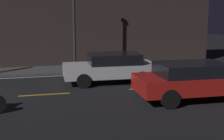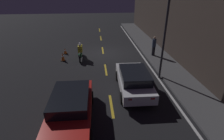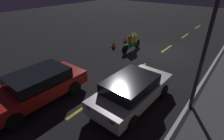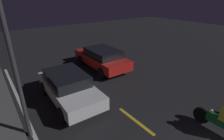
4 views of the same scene
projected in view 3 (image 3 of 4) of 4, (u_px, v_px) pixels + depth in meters
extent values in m
plane|color=black|center=(161.00, 52.00, 13.17)|extent=(56.00, 56.00, 0.00)
cube|color=gold|center=(198.00, 27.00, 20.14)|extent=(2.00, 0.14, 0.01)
cube|color=gold|center=(185.00, 36.00, 17.00)|extent=(2.00, 0.14, 0.01)
cube|color=gold|center=(167.00, 49.00, 13.86)|extent=(2.00, 0.14, 0.01)
cube|color=gold|center=(138.00, 69.00, 10.73)|extent=(2.00, 0.14, 0.01)
cube|color=gold|center=(84.00, 107.00, 7.59)|extent=(2.00, 0.14, 0.01)
cube|color=silver|center=(213.00, 65.00, 11.25)|extent=(25.20, 0.14, 0.01)
cube|color=silver|center=(133.00, 92.00, 7.55)|extent=(4.25, 1.87, 0.56)
cube|color=black|center=(130.00, 84.00, 7.17)|extent=(2.35, 1.64, 0.47)
cube|color=red|center=(88.00, 108.00, 6.40)|extent=(0.07, 0.20, 0.10)
cube|color=red|center=(112.00, 122.00, 5.75)|extent=(0.07, 0.20, 0.10)
cylinder|color=black|center=(133.00, 79.00, 9.05)|extent=(0.64, 0.20, 0.63)
cylinder|color=black|center=(163.00, 91.00, 8.08)|extent=(0.64, 0.20, 0.63)
cylinder|color=black|center=(98.00, 104.00, 7.28)|extent=(0.64, 0.20, 0.63)
cylinder|color=black|center=(132.00, 123.00, 6.31)|extent=(0.64, 0.20, 0.63)
cube|color=red|center=(36.00, 89.00, 7.67)|extent=(4.51, 1.91, 0.59)
cube|color=black|center=(38.00, 77.00, 7.58)|extent=(2.49, 1.70, 0.45)
cube|color=red|center=(82.00, 72.00, 8.79)|extent=(0.06, 0.20, 0.10)
cube|color=red|center=(67.00, 65.00, 9.46)|extent=(0.06, 0.20, 0.10)
cylinder|color=black|center=(15.00, 121.00, 6.35)|extent=(0.68, 0.19, 0.67)
cylinder|color=black|center=(74.00, 88.00, 8.26)|extent=(0.68, 0.19, 0.67)
cylinder|color=black|center=(52.00, 76.00, 9.27)|extent=(0.68, 0.19, 0.67)
cylinder|color=black|center=(125.00, 50.00, 12.78)|extent=(0.64, 0.08, 0.64)
cylinder|color=black|center=(137.00, 44.00, 13.99)|extent=(0.64, 0.10, 0.64)
cube|color=#14592D|center=(131.00, 45.00, 13.31)|extent=(1.33, 0.24, 0.30)
sphere|color=#F2EABF|center=(127.00, 44.00, 12.82)|extent=(0.14, 0.14, 0.14)
cube|color=gold|center=(131.00, 40.00, 13.05)|extent=(0.28, 0.36, 0.55)
sphere|color=silver|center=(131.00, 35.00, 12.87)|extent=(0.22, 0.22, 0.22)
cube|color=gold|center=(134.00, 38.00, 13.33)|extent=(0.28, 0.36, 0.55)
sphere|color=silver|center=(134.00, 33.00, 13.15)|extent=(0.22, 0.22, 0.22)
cube|color=black|center=(125.00, 42.00, 15.37)|extent=(0.39, 0.39, 0.03)
cone|color=orange|center=(125.00, 39.00, 15.24)|extent=(0.30, 0.30, 0.52)
cylinder|color=white|center=(125.00, 38.00, 15.23)|extent=(0.16, 0.16, 0.06)
cube|color=black|center=(114.00, 47.00, 14.12)|extent=(0.40, 0.40, 0.03)
cone|color=orange|center=(114.00, 43.00, 13.95)|extent=(0.31, 0.31, 0.68)
cylinder|color=white|center=(114.00, 43.00, 13.94)|extent=(0.17, 0.17, 0.08)
cylinder|color=#333338|center=(206.00, 47.00, 6.32)|extent=(0.14, 0.14, 5.50)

